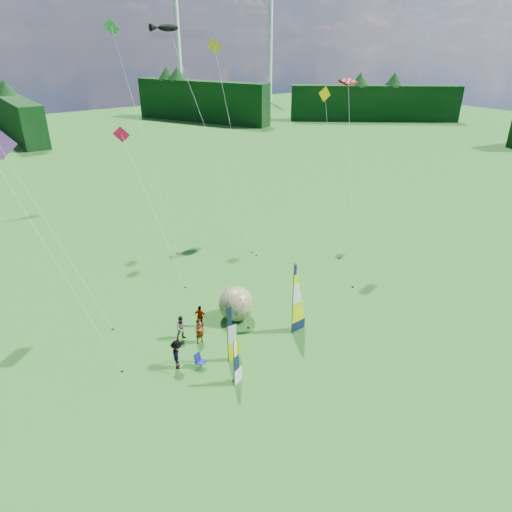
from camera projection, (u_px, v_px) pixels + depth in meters
ground at (307, 355)px, 27.93m from camera, size 220.00×220.00×0.00m
treeline_ring at (311, 300)px, 26.19m from camera, size 210.00×210.00×8.00m
turbine_left at (270, 46)px, 127.58m from camera, size 8.00×1.20×30.00m
turbine_right at (179, 47)px, 119.46m from camera, size 8.00×1.20×30.00m
feather_banner_main at (293, 301)px, 28.92m from camera, size 1.36×0.17×5.03m
side_banner_left at (228, 336)px, 26.59m from camera, size 1.05×0.26×3.78m
side_banner_far at (234, 365)px, 24.87m from camera, size 0.86×0.38×2.91m
bol_inflatable at (236, 304)px, 31.06m from camera, size 2.72×2.72×2.39m
spectator_a at (200, 331)px, 28.76m from camera, size 0.67×0.48×1.73m
spectator_b at (182, 328)px, 29.11m from camera, size 0.86×0.51×1.68m
spectator_c at (177, 355)px, 26.54m from camera, size 0.93×1.28×1.87m
spectator_d at (200, 316)px, 30.43m from camera, size 0.88×0.93×1.56m
camp_chair at (201, 361)px, 26.71m from camera, size 0.72×0.72×0.95m
kite_whale at (209, 132)px, 41.01m from camera, size 5.41×15.04×19.66m
kite_rainbow_delta at (55, 227)px, 28.78m from camera, size 9.38×11.42×13.59m
kite_parafoil at (352, 173)px, 35.08m from camera, size 8.44×10.23×16.25m
small_kite_red at (152, 202)px, 36.26m from camera, size 3.39×11.82×11.49m
small_kite_orange at (235, 145)px, 40.05m from camera, size 6.48×11.27×18.02m
small_kite_yellow at (332, 169)px, 40.12m from camera, size 5.74×8.82×14.11m
small_kite_pink at (40, 230)px, 23.97m from camera, size 6.59×8.27×16.88m
small_kite_green at (144, 136)px, 40.00m from camera, size 5.21×11.69×19.46m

